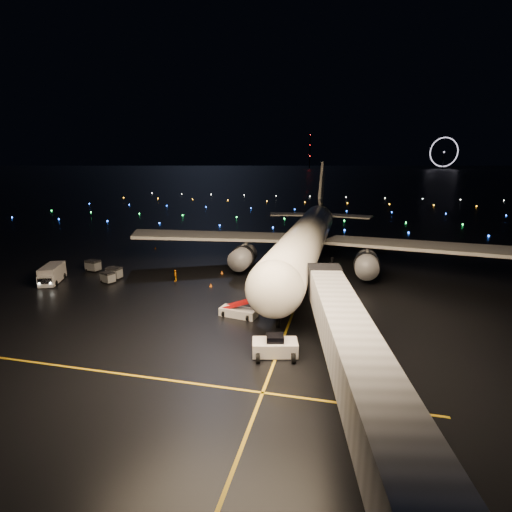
% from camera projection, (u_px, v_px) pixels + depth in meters
% --- Properties ---
extents(ground, '(2000.00, 2000.00, 0.00)m').
position_uv_depth(ground, '(329.00, 180.00, 325.72)').
color(ground, black).
rests_on(ground, ground).
extents(lane_centre, '(0.25, 80.00, 0.02)m').
position_uv_depth(lane_centre, '(302.00, 289.00, 53.48)').
color(lane_centre, gold).
rests_on(lane_centre, ground).
extents(lane_cross, '(60.00, 0.25, 0.02)m').
position_uv_depth(lane_cross, '(66.00, 366.00, 33.59)').
color(lane_cross, gold).
rests_on(lane_cross, ground).
extents(airliner, '(58.14, 55.30, 16.29)m').
position_uv_depth(airliner, '(309.00, 217.00, 63.04)').
color(airliner, silver).
rests_on(airliner, ground).
extents(pushback_tug, '(4.37, 2.96, 1.90)m').
position_uv_depth(pushback_tug, '(275.00, 345.00, 35.40)').
color(pushback_tug, silver).
rests_on(pushback_tug, ground).
extents(belt_loader, '(6.27, 2.70, 2.94)m').
position_uv_depth(belt_loader, '(238.00, 304.00, 44.00)').
color(belt_loader, silver).
rests_on(belt_loader, ground).
extents(service_truck, '(4.41, 7.03, 2.47)m').
position_uv_depth(service_truck, '(52.00, 274.00, 56.32)').
color(service_truck, silver).
rests_on(service_truck, ground).
extents(crew_c, '(0.65, 1.04, 1.64)m').
position_uv_depth(crew_c, '(176.00, 276.00, 56.86)').
color(crew_c, orange).
rests_on(crew_c, ground).
extents(safety_cone_0, '(0.50, 0.50, 0.50)m').
position_uv_depth(safety_cone_0, '(211.00, 285.00, 54.49)').
color(safety_cone_0, orange).
rests_on(safety_cone_0, ground).
extents(safety_cone_1, '(0.47, 0.47, 0.53)m').
position_uv_depth(safety_cone_1, '(247.00, 263.00, 66.18)').
color(safety_cone_1, orange).
rests_on(safety_cone_1, ground).
extents(safety_cone_2, '(0.52, 0.52, 0.50)m').
position_uv_depth(safety_cone_2, '(222.00, 272.00, 60.61)').
color(safety_cone_2, orange).
rests_on(safety_cone_2, ground).
extents(safety_cone_3, '(0.55, 0.55, 0.49)m').
position_uv_depth(safety_cone_3, '(155.00, 248.00, 77.27)').
color(safety_cone_3, orange).
rests_on(safety_cone_3, ground).
extents(ferris_wheel, '(49.33, 16.80, 52.00)m').
position_uv_depth(ferris_wheel, '(444.00, 153.00, 679.24)').
color(ferris_wheel, black).
rests_on(ferris_wheel, ground).
extents(radio_mast, '(1.80, 1.80, 64.00)m').
position_uv_depth(radio_mast, '(310.00, 150.00, 747.59)').
color(radio_mast, black).
rests_on(radio_mast, ground).
extents(taxiway_lights, '(164.00, 92.00, 0.36)m').
position_uv_depth(taxiway_lights, '(299.00, 207.00, 142.17)').
color(taxiway_lights, black).
rests_on(taxiway_lights, ground).
extents(baggage_cart_0, '(2.18, 1.87, 1.56)m').
position_uv_depth(baggage_cart_0, '(108.00, 277.00, 56.17)').
color(baggage_cart_0, gray).
rests_on(baggage_cart_0, ground).
extents(baggage_cart_1, '(2.12, 1.57, 1.70)m').
position_uv_depth(baggage_cart_1, '(114.00, 273.00, 58.04)').
color(baggage_cart_1, gray).
rests_on(baggage_cart_1, ground).
extents(baggage_cart_2, '(2.23, 1.73, 1.73)m').
position_uv_depth(baggage_cart_2, '(93.00, 266.00, 61.97)').
color(baggage_cart_2, gray).
rests_on(baggage_cart_2, ground).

